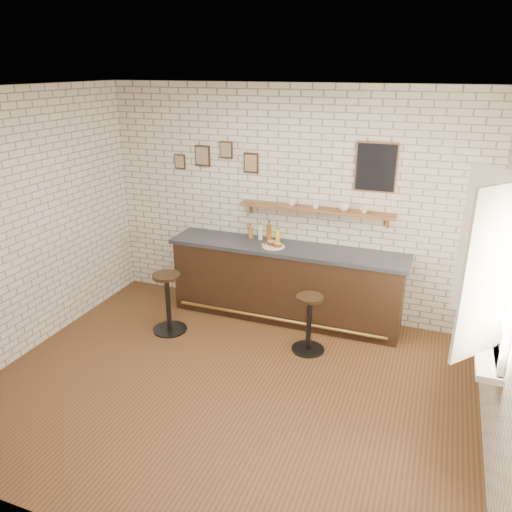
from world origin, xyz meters
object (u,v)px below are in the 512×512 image
object	(u,v)px
sandwich_plate	(273,246)
book_lower	(484,337)
book_upper	(484,335)
bar_counter	(286,283)
ciabatta_sandwich	(274,244)
shelf_cup_b	(316,204)
condiment_bottle_yellow	(278,236)
bitters_bottle_brown	(251,232)
shelf_cup_c	(344,207)
shelf_cup_d	(364,209)
shelf_cup_a	(292,203)
bitters_bottle_amber	(269,232)
bitters_bottle_white	(260,233)
bar_stool_left	(168,301)
bar_stool_right	(309,322)

from	to	relation	value
sandwich_plate	book_lower	xyz separation A→B (m)	(2.44, -1.36, -0.08)
book_lower	book_upper	xyz separation A→B (m)	(0.00, 0.00, 0.02)
bar_counter	ciabatta_sandwich	bearing A→B (deg)	-155.05
sandwich_plate	bar_counter	bearing A→B (deg)	23.53
shelf_cup_b	book_lower	world-z (taller)	shelf_cup_b
ciabatta_sandwich	condiment_bottle_yellow	size ratio (longest dim) A/B	1.16
bitters_bottle_brown	ciabatta_sandwich	bearing A→B (deg)	-28.76
bitters_bottle_brown	shelf_cup_b	bearing A→B (deg)	2.77
ciabatta_sandwich	shelf_cup_b	world-z (taller)	shelf_cup_b
shelf_cup_c	shelf_cup_d	world-z (taller)	shelf_cup_c
bitters_bottle_brown	book_upper	size ratio (longest dim) A/B	0.88
bar_counter	ciabatta_sandwich	world-z (taller)	ciabatta_sandwich
condiment_bottle_yellow	ciabatta_sandwich	bearing A→B (deg)	-83.05
book_upper	shelf_cup_d	bearing A→B (deg)	129.10
condiment_bottle_yellow	shelf_cup_a	xyz separation A→B (m)	(0.17, 0.04, 0.46)
bar_counter	shelf_cup_b	world-z (taller)	shelf_cup_b
bitters_bottle_amber	book_upper	world-z (taller)	bitters_bottle_amber
bitters_bottle_white	condiment_bottle_yellow	world-z (taller)	bitters_bottle_white
sandwich_plate	shelf_cup_a	xyz separation A→B (m)	(0.15, 0.27, 0.53)
sandwich_plate	bitters_bottle_white	xyz separation A→B (m)	(-0.26, 0.23, 0.08)
sandwich_plate	bitters_bottle_amber	size ratio (longest dim) A/B	1.03
bitters_bottle_amber	bar_stool_left	xyz separation A→B (m)	(-0.98, -1.03, -0.70)
bitters_bottle_white	shelf_cup_d	world-z (taller)	shelf_cup_d
bitters_bottle_brown	bitters_bottle_amber	distance (m)	0.26
bar_counter	bitters_bottle_amber	size ratio (longest dim) A/B	11.44
sandwich_plate	book_lower	world-z (taller)	sandwich_plate
bitters_bottle_white	condiment_bottle_yellow	bearing A→B (deg)	0.00
bitters_bottle_brown	shelf_cup_d	xyz separation A→B (m)	(1.47, 0.04, 0.45)
bitters_bottle_white	book_upper	distance (m)	3.14
bitters_bottle_white	bar_counter	bearing A→B (deg)	-20.98
bar_counter	bitters_bottle_amber	bearing A→B (deg)	151.54
bar_counter	ciabatta_sandwich	size ratio (longest dim) A/B	14.42
condiment_bottle_yellow	shelf_cup_c	bearing A→B (deg)	2.84
shelf_cup_d	shelf_cup_b	bearing A→B (deg)	173.85
shelf_cup_d	bar_counter	bearing A→B (deg)	-173.84
bar_counter	condiment_bottle_yellow	bearing A→B (deg)	137.04
ciabatta_sandwich	book_upper	xyz separation A→B (m)	(2.43, -1.36, -0.10)
condiment_bottle_yellow	shelf_cup_d	bearing A→B (deg)	2.20
bar_stool_right	shelf_cup_d	size ratio (longest dim) A/B	7.44
bitters_bottle_brown	shelf_cup_d	size ratio (longest dim) A/B	2.09
bar_counter	shelf_cup_b	xyz separation A→B (m)	(0.31, 0.20, 1.04)
shelf_cup_b	book_upper	distance (m)	2.63
shelf_cup_d	book_upper	distance (m)	2.20
bitters_bottle_amber	condiment_bottle_yellow	distance (m)	0.13
bitters_bottle_amber	bar_stool_left	distance (m)	1.59
bitters_bottle_amber	book_lower	bearing A→B (deg)	-31.60
bitters_bottle_amber	shelf_cup_b	world-z (taller)	shelf_cup_b
shelf_cup_c	shelf_cup_d	size ratio (longest dim) A/B	1.38
sandwich_plate	ciabatta_sandwich	bearing A→B (deg)	0.00
bar_stool_left	shelf_cup_c	size ratio (longest dim) A/B	5.92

